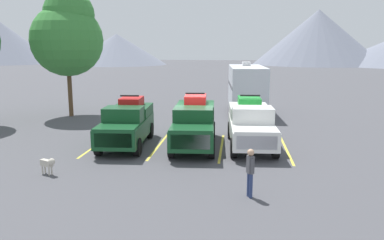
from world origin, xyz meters
name	(u,v)px	position (x,y,z in m)	size (l,w,h in m)	color
ground_plane	(192,142)	(0.00, 0.00, 0.00)	(240.00, 240.00, 0.00)	#47474C
pickup_truck_a	(127,123)	(-3.27, -0.92, 1.15)	(2.37, 5.45, 2.52)	#144723
pickup_truck_b	(194,123)	(0.20, -0.68, 1.21)	(2.41, 5.96, 2.65)	#144723
pickup_truck_c	(251,123)	(3.08, -0.43, 1.19)	(2.46, 5.75, 2.56)	white
lot_stripe_a	(98,144)	(-4.85, -0.92, 0.00)	(0.12, 5.50, 0.01)	gold
lot_stripe_b	(159,146)	(-1.62, -0.92, 0.00)	(0.12, 5.50, 0.01)	gold
lot_stripe_c	(221,147)	(1.62, -0.92, 0.00)	(0.12, 5.50, 0.01)	gold
lot_stripe_d	(286,149)	(4.85, -0.92, 0.00)	(0.12, 5.50, 0.01)	gold
camper_trailer_a	(247,87)	(3.07, 9.37, 2.04)	(2.90, 7.72, 3.87)	silver
person_a	(250,170)	(2.84, -7.37, 0.98)	(0.28, 0.35, 1.69)	navy
dog	(48,163)	(-5.07, -5.94, 0.48)	(0.78, 0.46, 0.71)	beige
tree_a	(68,34)	(-9.66, 6.86, 5.90)	(5.07, 5.07, 9.00)	brown
mountain_ridge	(233,43)	(1.15, 88.54, 5.84)	(144.87, 40.88, 14.74)	slate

